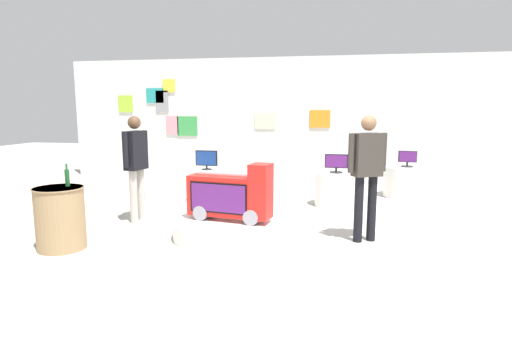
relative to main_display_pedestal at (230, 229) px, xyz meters
name	(u,v)px	position (x,y,z in m)	size (l,w,h in m)	color
ground_plane	(252,246)	(0.38, -0.33, -0.12)	(30.00, 30.00, 0.00)	#B2ADA3
back_wall_display	(293,120)	(0.35, 4.88, 1.38)	(11.63, 0.13, 3.01)	silver
main_display_pedestal	(230,229)	(0.00, 0.00, 0.00)	(1.57, 1.57, 0.25)	white
novelty_firetruck_tv	(231,197)	(0.02, -0.01, 0.46)	(1.21, 0.53, 0.81)	gray
display_pedestal_left_rear	(207,186)	(-1.03, 2.24, 0.19)	(0.67, 0.67, 0.62)	white
tv_on_left_rear	(206,159)	(-1.03, 2.24, 0.70)	(0.43, 0.19, 0.37)	black
display_pedestal_center_rear	(336,189)	(1.42, 2.32, 0.19)	(0.76, 0.76, 0.62)	white
tv_on_center_rear	(336,163)	(1.42, 2.31, 0.67)	(0.42, 0.22, 0.34)	black
display_pedestal_right_rear	(406,182)	(2.83, 3.42, 0.19)	(0.89, 0.89, 0.62)	white
tv_on_right_rear	(407,159)	(2.83, 3.42, 0.66)	(0.36, 0.24, 0.32)	black
side_table_round	(60,218)	(-2.00, -0.88, 0.28)	(0.63, 0.63, 0.80)	#9E7F56
bottle_on_side_table	(67,177)	(-1.93, -0.78, 0.79)	(0.06, 0.06, 0.29)	#195926
shopper_browsing_near_truck	(367,169)	(1.84, 0.19, 0.87)	(0.51, 0.35, 1.70)	black
shopper_browsing_rear	(136,161)	(-1.66, 0.59, 0.85)	(0.26, 0.55, 1.67)	#B2ADA3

